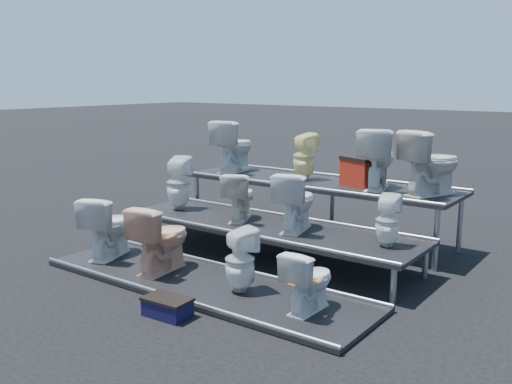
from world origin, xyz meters
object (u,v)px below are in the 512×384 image
Objects in this scene: toilet_1 at (161,238)px; toilet_5 at (239,196)px; toilet_3 at (309,280)px; toilet_7 at (388,221)px; toilet_0 at (108,226)px; toilet_4 at (179,183)px; toilet_10 at (377,158)px; toilet_8 at (234,146)px; step_stool at (167,308)px; toilet_11 at (431,163)px; toilet_9 at (304,156)px; red_crate at (363,173)px; toilet_2 at (240,260)px; toilet_6 at (296,201)px.

toilet_5 reaches higher than toilet_1.
toilet_3 is 1.05× the size of toilet_7.
toilet_0 reaches higher than toilet_3.
toilet_4 is 2.88m from toilet_10.
toilet_8 reaches higher than toilet_4.
toilet_1 is 1.77× the size of step_stool.
toilet_9 is at bearing 23.65° from toilet_11.
red_crate is 1.11× the size of step_stool.
toilet_9 is (-0.80, 2.60, 0.79)m from toilet_2.
toilet_1 is 1.21m from toilet_2.
red_crate is at bearing -156.49° from toilet_9.
toilet_0 reaches higher than toilet_2.
red_crate reaches higher than toilet_0.
toilet_7 is 1.31× the size of step_stool.
red_crate is 3.66m from step_stool.
toilet_11 is (0.27, 2.60, 0.91)m from toilet_3.
toilet_0 is 0.96× the size of toilet_11.
toilet_2 is 2.97m from toilet_11.
red_crate reaches higher than toilet_7.
red_crate is at bearing -62.95° from toilet_7.
toilet_2 is at bearing 1.44° from toilet_3.
toilet_0 is at bearing 12.66° from toilet_7.
toilet_8 is (-1.13, 1.30, 0.49)m from toilet_5.
toilet_1 is 1.29× the size of toilet_3.
toilet_9 is at bearing -50.62° from toilet_2.
toilet_7 is at bearing 166.49° from toilet_6.
red_crate reaches higher than toilet_2.
toilet_8 reaches higher than step_stool.
toilet_10 reaches higher than toilet_0.
toilet_4 is 3.56m from toilet_11.
toilet_8 is 1.82× the size of step_stool.
toilet_4 is at bearing -22.86° from toilet_5.
toilet_7 reaches higher than toilet_2.
toilet_1 is at bearing 58.81° from toilet_5.
red_crate is at bearing 79.82° from step_stool.
toilet_2 is at bearing 89.95° from toilet_11.
step_stool is (-0.42, -3.50, -0.96)m from red_crate.
step_stool is (-1.39, -2.15, -0.68)m from toilet_7.
toilet_5 is (-1.88, 1.30, 0.41)m from toilet_3.
toilet_1 is at bearing 134.40° from step_stool.
toilet_0 is 1.04× the size of toilet_4.
toilet_1 is 2.74m from toilet_9.
toilet_10 is at bearing -75.95° from toilet_2.
toilet_8 is (-2.03, 1.30, 0.44)m from toilet_6.
toilet_4 is 1.11× the size of toilet_9.
toilet_10 is (2.56, 2.60, 0.81)m from toilet_0.
toilet_2 reaches higher than step_stool.
toilet_1 reaches higher than toilet_3.
toilet_7 is at bearing 53.63° from step_stool.
toilet_11 is at bearing 64.36° from step_stool.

